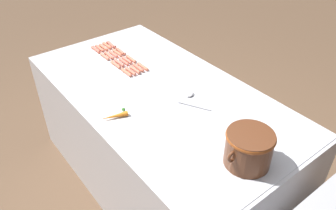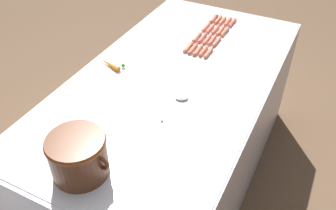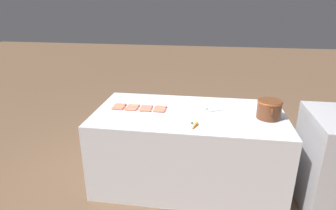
{
  "view_description": "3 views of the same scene",
  "coord_description": "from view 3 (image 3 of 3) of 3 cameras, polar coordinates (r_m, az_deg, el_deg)",
  "views": [
    {
      "loc": [
        1.13,
        1.55,
        2.16
      ],
      "look_at": [
        0.05,
        0.16,
        0.87
      ],
      "focal_mm": 36.28,
      "sensor_mm": 36.0,
      "label": 1
    },
    {
      "loc": [
        -0.74,
        1.55,
        2.07
      ],
      "look_at": [
        -0.08,
        0.24,
        0.87
      ],
      "focal_mm": 38.17,
      "sensor_mm": 36.0,
      "label": 2
    },
    {
      "loc": [
        2.86,
        0.2,
        2.04
      ],
      "look_at": [
        0.09,
        -0.22,
        0.97
      ],
      "focal_mm": 30.39,
      "sensor_mm": 36.0,
      "label": 3
    }
  ],
  "objects": [
    {
      "name": "ground_plane",
      "position": [
        3.51,
        3.87,
        -14.7
      ],
      "size": [
        20.0,
        20.0,
        0.0
      ],
      "primitive_type": "plane",
      "color": "brown"
    },
    {
      "name": "griddle_counter",
      "position": [
        3.28,
        4.05,
        -8.48
      ],
      "size": [
        1.07,
        2.05,
        0.87
      ],
      "color": "#BCBCC1",
      "rests_on": "ground_plane"
    },
    {
      "name": "hot_dog_0",
      "position": [
        3.31,
        -9.43,
        0.13
      ],
      "size": [
        0.03,
        0.13,
        0.02
      ],
      "color": "#D46551",
      "rests_on": "griddle_counter"
    },
    {
      "name": "hot_dog_1",
      "position": [
        3.27,
        -6.8,
        -0.03
      ],
      "size": [
        0.03,
        0.13,
        0.02
      ],
      "color": "#CB6850",
      "rests_on": "griddle_counter"
    },
    {
      "name": "hot_dog_2",
      "position": [
        3.23,
        -4.13,
        -0.18
      ],
      "size": [
        0.02,
        0.13,
        0.02
      ],
      "color": "#D06F52",
      "rests_on": "griddle_counter"
    },
    {
      "name": "hot_dog_3",
      "position": [
        3.2,
        -1.37,
        -0.31
      ],
      "size": [
        0.03,
        0.13,
        0.02
      ],
      "color": "#D66E50",
      "rests_on": "griddle_counter"
    },
    {
      "name": "hot_dog_4",
      "position": [
        3.28,
        -9.68,
        -0.09
      ],
      "size": [
        0.03,
        0.13,
        0.02
      ],
      "color": "#D66D4C",
      "rests_on": "griddle_counter"
    },
    {
      "name": "hot_dog_5",
      "position": [
        3.24,
        -6.98,
        -0.23
      ],
      "size": [
        0.03,
        0.13,
        0.02
      ],
      "color": "#CE7051",
      "rests_on": "griddle_counter"
    },
    {
      "name": "hot_dog_6",
      "position": [
        3.2,
        -4.32,
        -0.41
      ],
      "size": [
        0.03,
        0.13,
        0.02
      ],
      "color": "#CA6956",
      "rests_on": "griddle_counter"
    },
    {
      "name": "hot_dog_7",
      "position": [
        3.17,
        -1.58,
        -0.54
      ],
      "size": [
        0.03,
        0.13,
        0.02
      ],
      "color": "#CF684F",
      "rests_on": "griddle_counter"
    },
    {
      "name": "hot_dog_8",
      "position": [
        3.24,
        -9.74,
        -0.34
      ],
      "size": [
        0.03,
        0.13,
        0.02
      ],
      "color": "#D26E51",
      "rests_on": "griddle_counter"
    },
    {
      "name": "hot_dog_9",
      "position": [
        3.2,
        -7.15,
        -0.46
      ],
      "size": [
        0.02,
        0.13,
        0.02
      ],
      "color": "#D26750",
      "rests_on": "griddle_counter"
    },
    {
      "name": "hot_dog_10",
      "position": [
        3.17,
        -4.38,
        -0.62
      ],
      "size": [
        0.03,
        0.13,
        0.02
      ],
      "color": "#CD6652",
      "rests_on": "griddle_counter"
    },
    {
      "name": "hot_dog_11",
      "position": [
        3.14,
        -1.56,
        -0.78
      ],
      "size": [
        0.03,
        0.13,
        0.02
      ],
      "color": "#D07056",
      "rests_on": "griddle_counter"
    },
    {
      "name": "hot_dog_12",
      "position": [
        3.22,
        -9.97,
        -0.55
      ],
      "size": [
        0.03,
        0.13,
        0.02
      ],
      "color": "#CC6B51",
      "rests_on": "griddle_counter"
    },
    {
      "name": "hot_dog_13",
      "position": [
        3.17,
        -7.26,
        -0.72
      ],
      "size": [
        0.03,
        0.13,
        0.02
      ],
      "color": "#D76E55",
      "rests_on": "griddle_counter"
    },
    {
      "name": "hot_dog_14",
      "position": [
        3.13,
        -4.59,
        -0.87
      ],
      "size": [
        0.03,
        0.13,
        0.02
      ],
      "color": "#D06B56",
      "rests_on": "griddle_counter"
    },
    {
      "name": "hot_dog_15",
      "position": [
        3.1,
        -1.71,
        -1.03
      ],
      "size": [
        0.03,
        0.13,
        0.02
      ],
      "color": "#CB6851",
      "rests_on": "griddle_counter"
    },
    {
      "name": "hot_dog_16",
      "position": [
        3.18,
        -10.18,
        -0.77
      ],
      "size": [
        0.03,
        0.13,
        0.02
      ],
      "color": "#CE644F",
      "rests_on": "griddle_counter"
    },
    {
      "name": "hot_dog_17",
      "position": [
        3.14,
        -7.6,
        -0.94
      ],
      "size": [
        0.02,
        0.13,
        0.02
      ],
      "color": "#CB7055",
      "rests_on": "griddle_counter"
    },
    {
      "name": "hot_dog_18",
      "position": [
        3.1,
        -4.61,
        -1.11
      ],
      "size": [
        0.03,
        0.13,
        0.02
      ],
      "color": "#CA6A4F",
      "rests_on": "griddle_counter"
    },
    {
      "name": "hot_dog_19",
      "position": [
        3.07,
        -1.93,
        -1.25
      ],
      "size": [
        0.03,
        0.13,
        0.02
      ],
      "color": "#CD6A4E",
      "rests_on": "griddle_counter"
    },
    {
      "name": "bean_pot",
      "position": [
        3.07,
        19.65,
        -0.63
      ],
      "size": [
        0.31,
        0.25,
        0.19
      ],
      "color": "#562D19",
      "rests_on": "griddle_counter"
    },
    {
      "name": "serving_spoon",
      "position": [
        3.18,
        8.16,
        -0.75
      ],
      "size": [
        0.16,
        0.25,
        0.02
      ],
      "color": "#B7B7BC",
      "rests_on": "griddle_counter"
    },
    {
      "name": "carrot",
      "position": [
        2.72,
        5.18,
        -4.27
      ],
      "size": [
        0.18,
        0.08,
        0.03
      ],
      "color": "orange",
      "rests_on": "griddle_counter"
    }
  ]
}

